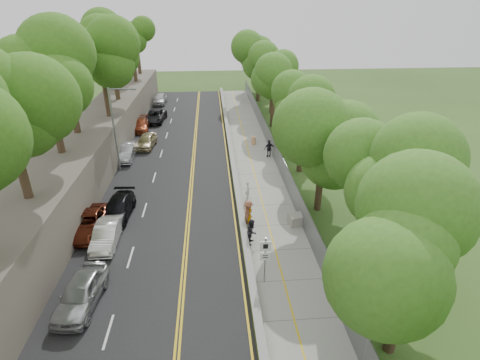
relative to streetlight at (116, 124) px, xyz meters
The scene contains 26 objects.
ground 18.08m from the streetlight, 53.23° to the right, with size 140.00×140.00×0.00m, color #33511E.
road 6.93m from the streetlight, 11.17° to the left, with size 11.20×66.00×0.04m, color black.
sidewalk 13.84m from the streetlight, ahead, with size 4.20×66.00×0.05m, color gray.
jersey_barrier 11.60m from the streetlight, ahead, with size 0.42×66.00×0.60m, color #A2D723.
rock_embankment 4.15m from the streetlight, 161.78° to the left, with size 5.00×66.00×4.00m, color #595147.
chainlink_fence 15.58m from the streetlight, ahead, with size 0.04×66.00×2.00m, color slate.
trees_embankment 6.46m from the streetlight, 158.49° to the left, with size 6.40×66.00×13.00m, color #3E761D, non-canonical shape.
trees_fenceside 17.65m from the streetlight, ahead, with size 7.00×66.00×14.00m, color #488427, non-canonical shape.
streetlight is the anchor object (origin of this frame).
signpost 20.72m from the streetlight, 55.92° to the right, with size 0.62×0.09×3.10m.
construction_barrel 15.32m from the streetlight, 24.11° to the left, with size 0.55×0.55×0.90m, color #C45401.
concrete_block 18.88m from the streetlight, 36.69° to the right, with size 1.18×0.89×0.79m, color gray.
car_0 18.42m from the streetlight, 85.35° to the right, with size 1.84×4.58×1.56m, color #A6A6AA.
car_1 13.00m from the streetlight, 83.23° to the right, with size 1.46×4.20×1.38m, color white.
car_2 11.39m from the streetlight, 90.74° to the right, with size 2.29×4.96×1.38m, color maroon.
car_3 9.78m from the streetlight, 80.62° to the right, with size 1.96×4.83×1.40m, color black.
car_4 7.39m from the streetlight, 76.57° to the left, with size 1.74×4.33×1.47m, color tan.
car_5 4.80m from the streetlight, 92.72° to the left, with size 1.64×4.71×1.55m, color #9DA0A3.
car_6 16.39m from the streetlight, 85.74° to the left, with size 2.47×5.35×1.49m, color black.
car_7 12.96m from the streetlight, 90.64° to the left, with size 1.92×4.73×1.37m, color #933E20.
car_8 25.81m from the streetlight, 88.37° to the left, with size 1.91×4.75×1.62m, color #B8B8BC.
painter_0 15.70m from the streetlight, 42.63° to the right, with size 0.81×0.53×1.65m, color #BE7805.
painter_1 13.91m from the streetlight, 30.26° to the right, with size 0.56×0.37×1.53m, color silver.
painter_2 17.56m from the streetlight, 49.22° to the right, with size 0.86×0.67×1.78m, color black.
painter_3 15.86m from the streetlight, 43.39° to the right, with size 1.20×0.69×1.85m, color brown.
person_far 15.27m from the streetlight, ahead, with size 1.07×0.45×1.83m, color black.
Camera 1 is at (-1.72, -19.96, 14.95)m, focal length 28.00 mm.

